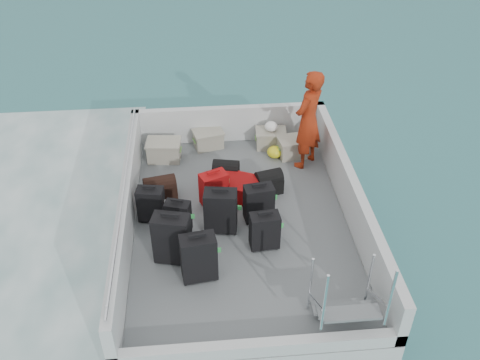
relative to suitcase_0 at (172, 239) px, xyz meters
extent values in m
plane|color=#1C5F63|center=(1.04, 0.75, -1.01)|extent=(160.00, 160.00, 0.00)
cube|color=silver|center=(1.04, 0.75, -0.71)|extent=(3.60, 5.00, 0.60)
cube|color=slate|center=(1.04, 0.75, -0.40)|extent=(3.30, 4.70, 0.02)
cube|color=silver|center=(-0.69, 0.75, -0.04)|extent=(0.14, 5.00, 0.70)
cube|color=silver|center=(2.77, 0.75, -0.04)|extent=(0.14, 5.00, 0.70)
cube|color=silver|center=(1.04, 3.18, -0.04)|extent=(3.60, 0.14, 0.70)
cube|color=silver|center=(1.04, -1.68, -0.29)|extent=(3.60, 0.14, 0.20)
cylinder|color=silver|center=(-0.69, 0.75, 0.36)|extent=(0.04, 4.80, 0.04)
cube|color=black|center=(0.00, 0.00, 0.00)|extent=(0.57, 0.40, 0.79)
cube|color=black|center=(0.08, 0.59, -0.11)|extent=(0.42, 0.31, 0.56)
cube|color=black|center=(-0.34, 0.92, -0.10)|extent=(0.44, 0.30, 0.59)
cube|color=black|center=(0.36, -0.38, -0.03)|extent=(0.52, 0.35, 0.73)
cube|color=black|center=(0.72, 0.58, -0.03)|extent=(0.53, 0.35, 0.72)
cube|color=maroon|center=(0.65, 1.22, -0.10)|extent=(0.49, 0.40, 0.59)
cube|color=black|center=(1.33, 0.15, -0.10)|extent=(0.45, 0.29, 0.59)
cube|color=black|center=(1.32, 0.78, -0.08)|extent=(0.48, 0.32, 0.63)
cube|color=maroon|center=(1.07, 1.40, -0.24)|extent=(0.94, 0.80, 0.31)
cube|color=#A7A591|center=(-0.19, 2.60, -0.22)|extent=(0.61, 0.45, 0.35)
cube|color=#A7A591|center=(0.63, 2.95, -0.24)|extent=(0.58, 0.46, 0.31)
cube|color=#A7A591|center=(1.80, 2.85, -0.24)|extent=(0.55, 0.40, 0.32)
cube|color=#A7A591|center=(2.18, 2.51, -0.23)|extent=(0.60, 0.46, 0.33)
ellipsoid|color=yellow|center=(1.82, 2.48, -0.28)|extent=(0.28, 0.26, 0.22)
ellipsoid|color=white|center=(1.80, 2.85, 0.01)|extent=(0.24, 0.24, 0.18)
imported|color=red|center=(2.34, 2.24, 0.51)|extent=(0.77, 0.78, 1.81)
camera|label=1|loc=(0.45, -5.59, 5.14)|focal=40.00mm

